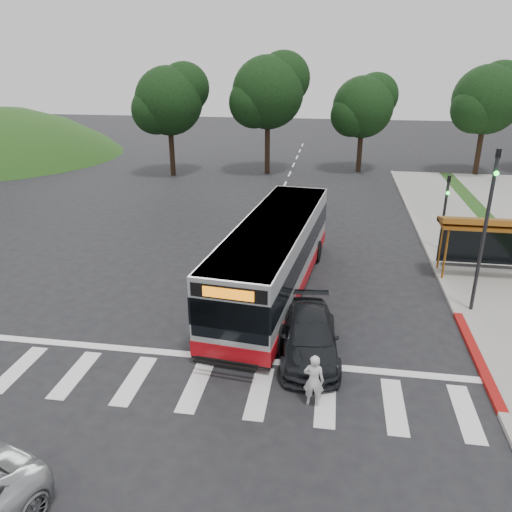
# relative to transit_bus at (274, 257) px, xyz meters

# --- Properties ---
(ground) EXTENTS (140.00, 140.00, 0.00)m
(ground) POSITION_rel_transit_bus_xyz_m (-1.56, -2.12, -1.60)
(ground) COLOR black
(ground) RESTS_ON ground
(sidewalk_east) EXTENTS (4.00, 40.00, 0.12)m
(sidewalk_east) POSITION_rel_transit_bus_xyz_m (9.44, 5.88, -1.54)
(sidewalk_east) COLOR gray
(sidewalk_east) RESTS_ON ground
(curb_east) EXTENTS (0.30, 40.00, 0.15)m
(curb_east) POSITION_rel_transit_bus_xyz_m (7.44, 5.88, -1.52)
(curb_east) COLOR #9E9991
(curb_east) RESTS_ON ground
(curb_east_red) EXTENTS (0.32, 6.00, 0.15)m
(curb_east_red) POSITION_rel_transit_bus_xyz_m (7.44, -4.12, -1.52)
(curb_east_red) COLOR maroon
(curb_east_red) RESTS_ON ground
(crosswalk_ladder) EXTENTS (18.00, 2.60, 0.01)m
(crosswalk_ladder) POSITION_rel_transit_bus_xyz_m (-1.56, -7.12, -1.59)
(crosswalk_ladder) COLOR silver
(crosswalk_ladder) RESTS_ON ground
(bus_shelter) EXTENTS (4.20, 1.60, 2.86)m
(bus_shelter) POSITION_rel_transit_bus_xyz_m (9.24, 2.99, 0.75)
(bus_shelter) COLOR #935418
(bus_shelter) RESTS_ON sidewalk_east
(traffic_signal_ne_tall) EXTENTS (0.18, 0.37, 6.50)m
(traffic_signal_ne_tall) POSITION_rel_transit_bus_xyz_m (8.04, -0.63, 2.28)
(traffic_signal_ne_tall) COLOR black
(traffic_signal_ne_tall) RESTS_ON ground
(traffic_signal_ne_short) EXTENTS (0.18, 0.37, 4.00)m
(traffic_signal_ne_short) POSITION_rel_transit_bus_xyz_m (8.04, 6.37, 0.88)
(traffic_signal_ne_short) COLOR black
(traffic_signal_ne_short) RESTS_ON ground
(tree_ne_a) EXTENTS (6.16, 5.74, 9.30)m
(tree_ne_a) POSITION_rel_transit_bus_xyz_m (14.52, 25.95, 4.80)
(tree_ne_a) COLOR black
(tree_ne_a) RESTS_ON parking_lot
(tree_north_a) EXTENTS (6.60, 6.15, 10.17)m
(tree_north_a) POSITION_rel_transit_bus_xyz_m (-3.47, 23.95, 5.33)
(tree_north_a) COLOR black
(tree_north_a) RESTS_ON ground
(tree_north_b) EXTENTS (5.72, 5.33, 8.43)m
(tree_north_b) POSITION_rel_transit_bus_xyz_m (4.51, 25.94, 4.06)
(tree_north_b) COLOR black
(tree_north_b) RESTS_ON ground
(tree_north_c) EXTENTS (6.16, 5.74, 9.30)m
(tree_north_c) POSITION_rel_transit_bus_xyz_m (-11.48, 21.95, 4.70)
(tree_north_c) COLOR black
(tree_north_c) RESTS_ON ground
(transit_bus) EXTENTS (4.00, 12.58, 3.19)m
(transit_bus) POSITION_rel_transit_bus_xyz_m (0.00, 0.00, 0.00)
(transit_bus) COLOR #B2B5B7
(transit_bus) RESTS_ON ground
(pedestrian) EXTENTS (0.64, 0.45, 1.67)m
(pedestrian) POSITION_rel_transit_bus_xyz_m (2.07, -7.42, -0.76)
(pedestrian) COLOR silver
(pedestrian) RESTS_ON ground
(dark_sedan) EXTENTS (2.37, 4.88, 1.37)m
(dark_sedan) POSITION_rel_transit_bus_xyz_m (1.78, -4.70, -0.91)
(dark_sedan) COLOR black
(dark_sedan) RESTS_ON ground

